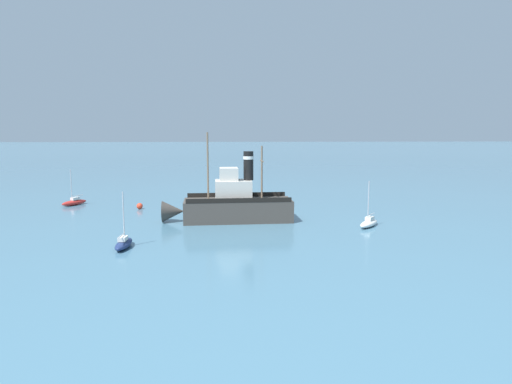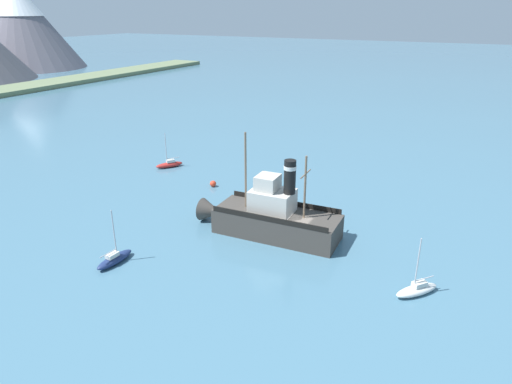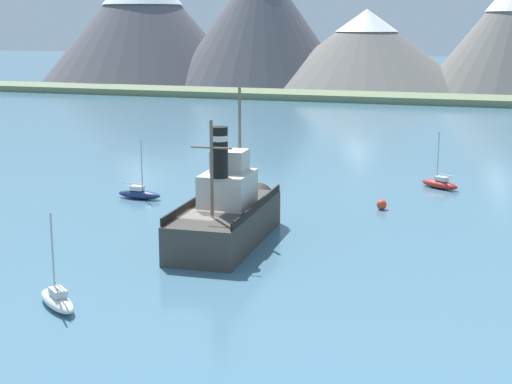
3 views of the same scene
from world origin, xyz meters
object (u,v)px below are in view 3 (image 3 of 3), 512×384
Objects in this scene: old_tugboat at (228,214)px; sailboat_navy at (139,194)px; mooring_buoy at (382,205)px; sailboat_white at (57,300)px; sailboat_red at (440,184)px.

old_tugboat reaches higher than sailboat_navy.
mooring_buoy is at bearing 7.65° from sailboat_navy.
old_tugboat is 2.97× the size of sailboat_white.
sailboat_white is (-3.78, -14.44, -1.40)m from old_tugboat.
sailboat_red is at bearing 27.90° from sailboat_navy.
sailboat_navy reaches higher than mooring_buoy.
old_tugboat is 18.73× the size of mooring_buoy.
sailboat_navy is 6.30× the size of mooring_buoy.
sailboat_white and sailboat_red have the same top height.
sailboat_navy is 25.83m from sailboat_red.
sailboat_navy is at bearing -172.35° from mooring_buoy.
sailboat_navy is at bearing 107.62° from sailboat_white.
mooring_buoy is (8.06, 12.01, -1.44)m from old_tugboat.
mooring_buoy is (11.84, 26.45, -0.04)m from sailboat_white.
sailboat_red is at bearing 70.21° from mooring_buoy.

